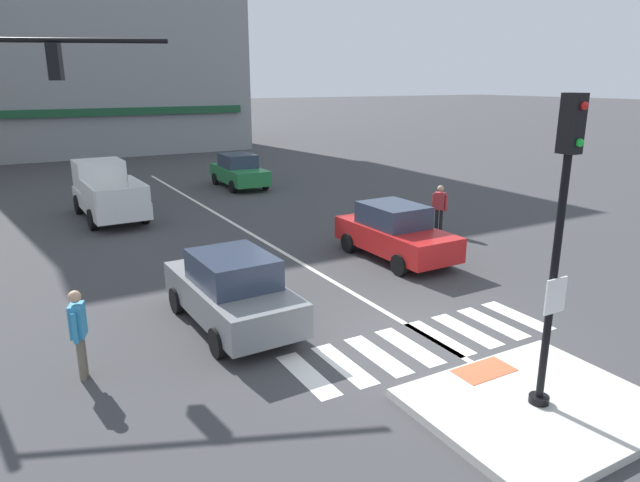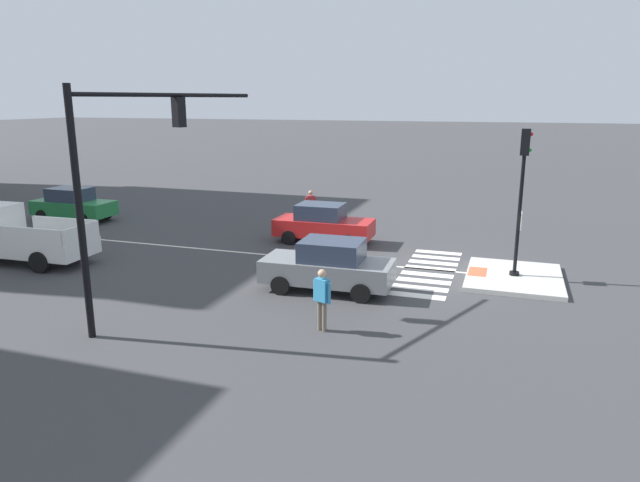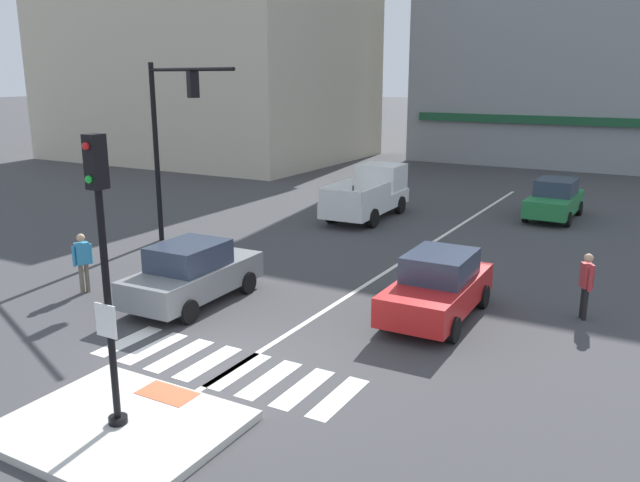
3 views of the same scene
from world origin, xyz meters
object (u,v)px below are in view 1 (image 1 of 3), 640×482
object	(u,v)px
car_red_eastbound_mid	(395,232)
car_green_eastbound_distant	(239,171)
pedestrian_at_curb_left	(78,328)
car_grey_westbound_near	(232,290)
pickup_truck_white_westbound_distant	(106,192)
signal_pole	(560,228)
pedestrian_waiting_far_side	(440,205)

from	to	relation	value
car_red_eastbound_mid	car_green_eastbound_distant	size ratio (longest dim) A/B	1.00
car_red_eastbound_mid	pedestrian_at_curb_left	xyz separation A→B (m)	(-9.11, -2.98, 0.17)
car_green_eastbound_distant	car_grey_westbound_near	distance (m)	16.68
pickup_truck_white_westbound_distant	pedestrian_at_curb_left	bearing A→B (deg)	-101.55
car_green_eastbound_distant	pickup_truck_white_westbound_distant	distance (m)	7.63
pickup_truck_white_westbound_distant	pedestrian_at_curb_left	size ratio (longest dim) A/B	3.09
car_grey_westbound_near	car_green_eastbound_distant	bearing A→B (deg)	67.80
signal_pole	car_grey_westbound_near	xyz separation A→B (m)	(-3.08, 5.59, -2.25)
car_red_eastbound_mid	car_green_eastbound_distant	distance (m)	13.30
signal_pole	car_grey_westbound_near	distance (m)	6.76
car_red_eastbound_mid	car_grey_westbound_near	bearing A→B (deg)	-160.19
signal_pole	car_red_eastbound_mid	size ratio (longest dim) A/B	1.17
car_green_eastbound_distant	pedestrian_waiting_far_side	world-z (taller)	pedestrian_waiting_far_side
car_red_eastbound_mid	pedestrian_waiting_far_side	bearing A→B (deg)	27.83
pickup_truck_white_westbound_distant	car_green_eastbound_distant	bearing A→B (deg)	26.44
signal_pole	car_green_eastbound_distant	bearing A→B (deg)	81.28
signal_pole	pickup_truck_white_westbound_distant	xyz separation A→B (m)	(-3.61, 17.63, -2.08)
car_red_eastbound_mid	pickup_truck_white_westbound_distant	world-z (taller)	pickup_truck_white_westbound_distant
pickup_truck_white_westbound_distant	pedestrian_at_curb_left	world-z (taller)	pickup_truck_white_westbound_distant
car_red_eastbound_mid	pickup_truck_white_westbound_distant	bearing A→B (deg)	123.21
signal_pole	car_grey_westbound_near	world-z (taller)	signal_pole
car_red_eastbound_mid	car_green_eastbound_distant	world-z (taller)	same
signal_pole	car_green_eastbound_distant	xyz separation A→B (m)	(3.23, 21.03, -2.25)
car_green_eastbound_distant	pickup_truck_white_westbound_distant	bearing A→B (deg)	-153.56
signal_pole	car_red_eastbound_mid	bearing A→B (deg)	69.60
car_green_eastbound_distant	pedestrian_at_curb_left	world-z (taller)	pedestrian_at_curb_left
signal_pole	pickup_truck_white_westbound_distant	bearing A→B (deg)	101.56
car_grey_westbound_near	pedestrian_at_curb_left	distance (m)	3.27
car_grey_westbound_near	pedestrian_at_curb_left	world-z (taller)	pedestrian_at_curb_left
signal_pole	pickup_truck_white_westbound_distant	world-z (taller)	signal_pole
car_grey_westbound_near	signal_pole	bearing A→B (deg)	-61.16
car_grey_westbound_near	pedestrian_waiting_far_side	world-z (taller)	pedestrian_waiting_far_side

